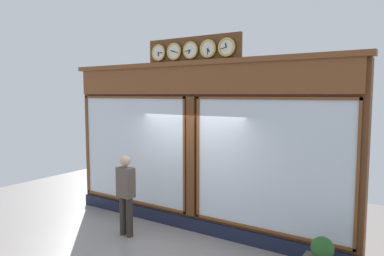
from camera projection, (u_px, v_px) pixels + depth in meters
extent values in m
cube|color=#5B3319|center=(196.00, 149.00, 7.63)|extent=(6.72, 0.30, 3.53)
cube|color=#191E33|center=(191.00, 224.00, 7.65)|extent=(6.72, 0.08, 0.28)
cube|color=brown|center=(191.00, 80.00, 7.34)|extent=(6.58, 0.08, 0.59)
cube|color=brown|center=(191.00, 63.00, 7.32)|extent=(6.85, 0.20, 0.10)
cube|color=silver|center=(268.00, 165.00, 6.58)|extent=(3.01, 0.02, 2.44)
cube|color=brown|center=(269.00, 98.00, 6.45)|extent=(3.11, 0.04, 0.05)
cube|color=brown|center=(266.00, 231.00, 6.68)|extent=(3.11, 0.04, 0.05)
cube|color=brown|center=(358.00, 176.00, 5.73)|extent=(0.05, 0.04, 2.54)
cube|color=brown|center=(198.00, 158.00, 7.40)|extent=(0.05, 0.04, 2.54)
cube|color=silver|center=(132.00, 150.00, 8.44)|extent=(3.01, 0.02, 2.44)
cube|color=brown|center=(131.00, 97.00, 8.31)|extent=(3.11, 0.04, 0.05)
cube|color=brown|center=(132.00, 201.00, 8.54)|extent=(3.11, 0.04, 0.05)
cube|color=brown|center=(88.00, 145.00, 9.26)|extent=(0.05, 0.04, 2.54)
cube|color=brown|center=(184.00, 156.00, 7.59)|extent=(0.05, 0.04, 2.54)
cube|color=#5B3319|center=(191.00, 157.00, 7.50)|extent=(0.20, 0.10, 2.54)
cube|color=#5B3319|center=(193.00, 51.00, 7.33)|extent=(2.23, 0.06, 0.56)
cylinder|color=silver|center=(227.00, 47.00, 6.81)|extent=(0.30, 0.02, 0.30)
torus|color=gold|center=(226.00, 47.00, 6.80)|extent=(0.37, 0.05, 0.37)
cube|color=black|center=(226.00, 45.00, 6.80)|extent=(0.04, 0.01, 0.08)
cube|color=black|center=(223.00, 48.00, 6.83)|extent=(0.12, 0.01, 0.04)
sphere|color=black|center=(226.00, 47.00, 6.79)|extent=(0.02, 0.02, 0.02)
cylinder|color=silver|center=(208.00, 49.00, 7.03)|extent=(0.30, 0.02, 0.30)
torus|color=gold|center=(208.00, 49.00, 7.03)|extent=(0.37, 0.05, 0.37)
cube|color=black|center=(208.00, 50.00, 7.01)|extent=(0.06, 0.01, 0.08)
cube|color=black|center=(207.00, 52.00, 7.03)|extent=(0.01, 0.01, 0.13)
sphere|color=black|center=(207.00, 49.00, 7.02)|extent=(0.02, 0.02, 0.02)
cylinder|color=silver|center=(190.00, 50.00, 7.26)|extent=(0.30, 0.02, 0.30)
torus|color=gold|center=(190.00, 50.00, 7.26)|extent=(0.36, 0.04, 0.36)
cube|color=black|center=(189.00, 52.00, 7.27)|extent=(0.06, 0.01, 0.08)
cube|color=black|center=(187.00, 51.00, 7.29)|extent=(0.13, 0.01, 0.03)
sphere|color=black|center=(190.00, 50.00, 7.25)|extent=(0.02, 0.02, 0.02)
cylinder|color=silver|center=(174.00, 51.00, 7.49)|extent=(0.30, 0.02, 0.30)
torus|color=gold|center=(174.00, 51.00, 7.49)|extent=(0.37, 0.04, 0.37)
cube|color=black|center=(172.00, 51.00, 7.50)|extent=(0.08, 0.01, 0.04)
cube|color=black|center=(176.00, 52.00, 7.45)|extent=(0.12, 0.01, 0.05)
sphere|color=black|center=(173.00, 51.00, 7.48)|extent=(0.02, 0.02, 0.02)
cylinder|color=silver|center=(159.00, 53.00, 7.72)|extent=(0.30, 0.02, 0.30)
torus|color=gold|center=(158.00, 53.00, 7.72)|extent=(0.36, 0.04, 0.36)
cube|color=black|center=(158.00, 55.00, 7.71)|extent=(0.02, 0.01, 0.08)
cube|color=black|center=(160.00, 53.00, 7.67)|extent=(0.13, 0.01, 0.02)
sphere|color=black|center=(158.00, 53.00, 7.70)|extent=(0.02, 0.02, 0.02)
cylinder|color=#312A24|center=(123.00, 215.00, 7.42)|extent=(0.14, 0.14, 0.82)
cylinder|color=#312A24|center=(130.00, 217.00, 7.30)|extent=(0.14, 0.14, 0.82)
cube|color=brown|center=(126.00, 182.00, 7.29)|extent=(0.37, 0.24, 0.62)
sphere|color=tan|center=(125.00, 161.00, 7.25)|extent=(0.22, 0.22, 0.22)
sphere|color=#285623|center=(322.00, 248.00, 5.34)|extent=(0.34, 0.34, 0.34)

